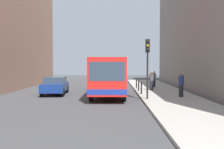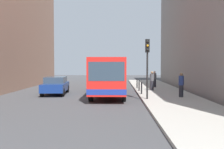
% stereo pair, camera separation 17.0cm
% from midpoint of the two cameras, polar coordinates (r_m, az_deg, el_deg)
% --- Properties ---
extents(ground_plane, '(80.00, 80.00, 0.00)m').
position_cam_midpoint_polar(ground_plane, '(20.11, -3.38, -5.05)').
color(ground_plane, '#424244').
extents(sidewalk, '(4.40, 40.00, 0.15)m').
position_cam_midpoint_polar(sidewalk, '(20.45, 11.95, -4.76)').
color(sidewalk, '#ADA89E').
rests_on(sidewalk, ground).
extents(bus, '(2.56, 11.03, 3.00)m').
position_cam_midpoint_polar(bus, '(22.16, -0.91, 0.12)').
color(bus, red).
rests_on(bus, ground).
extents(car_beside_bus, '(2.10, 4.51, 1.48)m').
position_cam_midpoint_polar(car_beside_bus, '(22.86, -12.26, -2.23)').
color(car_beside_bus, navy).
rests_on(car_beside_bus, ground).
extents(traffic_light, '(0.28, 0.33, 4.10)m').
position_cam_midpoint_polar(traffic_light, '(18.38, 7.36, 3.64)').
color(traffic_light, black).
rests_on(traffic_light, sidewalk).
extents(bollard_near, '(0.11, 0.11, 0.95)m').
position_cam_midpoint_polar(bollard_near, '(21.56, 6.09, -2.89)').
color(bollard_near, black).
rests_on(bollard_near, sidewalk).
extents(bollard_mid, '(0.11, 0.11, 0.95)m').
position_cam_midpoint_polar(bollard_mid, '(23.97, 5.54, -2.36)').
color(bollard_mid, black).
rests_on(bollard_mid, sidewalk).
extents(bollard_far, '(0.11, 0.11, 0.95)m').
position_cam_midpoint_polar(bollard_far, '(26.38, 5.09, -1.93)').
color(bollard_far, black).
rests_on(bollard_far, sidewalk).
extents(pedestrian_near_signal, '(0.38, 0.38, 1.78)m').
position_cam_midpoint_polar(pedestrian_near_signal, '(20.06, 14.35, -2.14)').
color(pedestrian_near_signal, '#26262D').
rests_on(pedestrian_near_signal, sidewalk).
extents(pedestrian_mid_sidewalk, '(0.38, 0.38, 1.74)m').
position_cam_midpoint_polar(pedestrian_mid_sidewalk, '(24.56, 8.27, -1.34)').
color(pedestrian_mid_sidewalk, '#26262D').
rests_on(pedestrian_mid_sidewalk, sidewalk).
extents(pedestrian_far_sidewalk, '(0.38, 0.38, 1.66)m').
position_cam_midpoint_polar(pedestrian_far_sidewalk, '(27.96, 8.79, -0.98)').
color(pedestrian_far_sidewalk, '#26262D').
rests_on(pedestrian_far_sidewalk, sidewalk).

